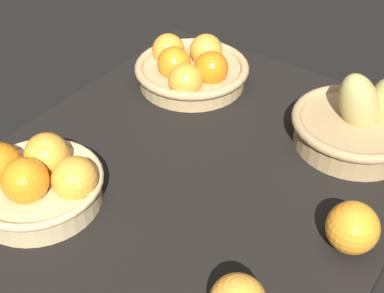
{
  "coord_description": "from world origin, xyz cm",
  "views": [
    {
      "loc": [
        64.56,
        42.36,
        68.44
      ],
      "look_at": [
        0.76,
        -1.42,
        7.0
      ],
      "focal_mm": 51.28,
      "sensor_mm": 36.0,
      "label": 1
    }
  ],
  "objects_px": {
    "basket_far_left_pears": "(359,123)",
    "basket_near_left": "(191,69)",
    "basket_near_right": "(37,181)",
    "loose_orange_back_gap": "(353,228)"
  },
  "relations": [
    {
      "from": "basket_near_right",
      "to": "loose_orange_back_gap",
      "type": "xyz_separation_m",
      "value": [
        -0.2,
        0.47,
        -0.0
      ]
    },
    {
      "from": "basket_far_left_pears",
      "to": "loose_orange_back_gap",
      "type": "distance_m",
      "value": 0.27
    },
    {
      "from": "basket_near_right",
      "to": "loose_orange_back_gap",
      "type": "height_order",
      "value": "basket_near_right"
    },
    {
      "from": "basket_near_right",
      "to": "loose_orange_back_gap",
      "type": "relative_size",
      "value": 2.72
    },
    {
      "from": "basket_near_right",
      "to": "basket_near_left",
      "type": "xyz_separation_m",
      "value": [
        -0.45,
        -0.0,
        -0.0
      ]
    },
    {
      "from": "basket_near_right",
      "to": "basket_far_left_pears",
      "type": "bearing_deg",
      "value": 140.28
    },
    {
      "from": "basket_far_left_pears",
      "to": "loose_orange_back_gap",
      "type": "bearing_deg",
      "value": 19.13
    },
    {
      "from": "basket_near_left",
      "to": "loose_orange_back_gap",
      "type": "distance_m",
      "value": 0.54
    },
    {
      "from": "basket_near_right",
      "to": "basket_near_left",
      "type": "distance_m",
      "value": 0.45
    },
    {
      "from": "basket_far_left_pears",
      "to": "basket_near_left",
      "type": "distance_m",
      "value": 0.38
    }
  ]
}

